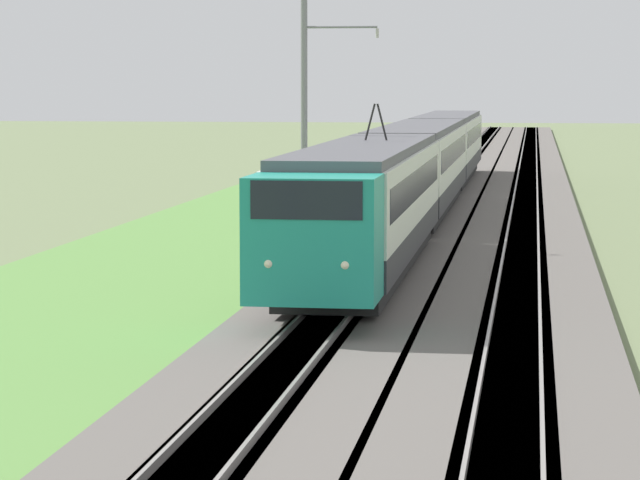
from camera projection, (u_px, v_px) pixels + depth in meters
ballast_main at (418, 219)px, 60.88m from camera, size 240.00×4.40×0.30m
ballast_adjacent at (524, 220)px, 60.29m from camera, size 240.00×4.40×0.30m
track_main at (418, 218)px, 60.88m from camera, size 240.00×1.57×0.45m
track_adjacent at (524, 220)px, 60.29m from camera, size 240.00×1.57×0.45m
grass_verge at (262, 219)px, 61.78m from camera, size 240.00×9.74×0.12m
passenger_train at (419, 163)px, 61.36m from camera, size 61.20×2.92×5.00m
catenary_mast_mid at (306, 123)px, 49.56m from camera, size 0.22×2.56×8.30m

